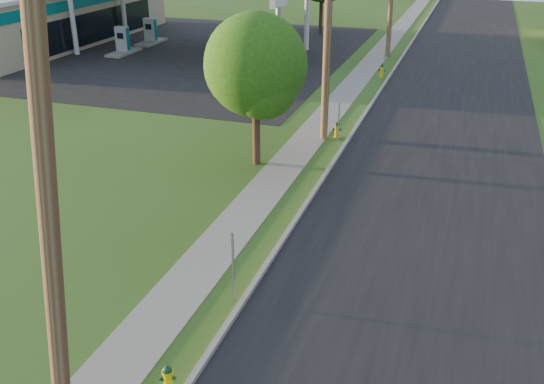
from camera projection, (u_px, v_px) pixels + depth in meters
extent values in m
cube|color=black|center=(426.00, 226.00, 19.27)|extent=(8.00, 120.00, 0.02)
cube|color=gray|center=(305.00, 206.00, 20.40)|extent=(0.15, 120.00, 0.15)
cube|color=gray|center=(256.00, 201.00, 20.92)|extent=(1.50, 120.00, 0.03)
cube|color=black|center=(169.00, 50.00, 44.15)|extent=(26.00, 28.00, 0.02)
cylinder|color=brown|center=(49.00, 220.00, 9.28)|extent=(1.31, 0.32, 9.48)
cylinder|color=brown|center=(328.00, 25.00, 24.74)|extent=(0.32, 0.32, 9.80)
cube|color=gray|center=(233.00, 268.00, 15.08)|extent=(0.05, 0.04, 2.00)
cube|color=gray|center=(338.00, 126.00, 25.25)|extent=(0.05, 0.04, 2.00)
cube|color=gray|center=(384.00, 64.00, 35.77)|extent=(0.05, 0.04, 2.00)
cylinder|color=silver|center=(72.00, 15.00, 41.75)|extent=(0.36, 0.36, 5.50)
cylinder|color=silver|center=(123.00, 3.00, 47.44)|extent=(0.36, 0.36, 5.50)
cylinder|color=silver|center=(279.00, 26.00, 37.42)|extent=(0.36, 0.36, 5.50)
cylinder|color=silver|center=(307.00, 11.00, 43.11)|extent=(0.36, 0.36, 5.50)
cube|color=gray|center=(124.00, 52.00, 43.11)|extent=(1.20, 3.20, 0.18)
cube|color=#9EA0A3|center=(123.00, 39.00, 42.71)|extent=(0.90, 0.50, 1.70)
cube|color=#006B70|center=(123.00, 39.00, 42.71)|extent=(0.94, 0.40, 1.50)
cube|color=black|center=(120.00, 36.00, 42.37)|extent=(0.50, 0.02, 0.40)
cube|color=gray|center=(242.00, 61.00, 40.51)|extent=(1.20, 3.20, 0.18)
cube|color=#9EA0A3|center=(241.00, 47.00, 40.11)|extent=(0.90, 0.50, 1.70)
cube|color=#006B70|center=(241.00, 47.00, 40.11)|extent=(0.94, 0.40, 1.50)
cube|color=black|center=(240.00, 44.00, 39.78)|extent=(0.50, 0.02, 0.40)
cube|color=gray|center=(151.00, 42.00, 46.56)|extent=(1.20, 3.20, 0.18)
cube|color=#9EA0A3|center=(150.00, 30.00, 46.16)|extent=(0.90, 0.50, 1.70)
cube|color=#006B70|center=(150.00, 30.00, 46.16)|extent=(0.94, 0.40, 1.50)
cube|color=black|center=(148.00, 27.00, 45.82)|extent=(0.50, 0.02, 0.40)
cube|color=gray|center=(262.00, 50.00, 43.96)|extent=(1.20, 3.20, 0.18)
cube|color=#9EA0A3|center=(261.00, 36.00, 43.56)|extent=(0.90, 0.50, 1.70)
cube|color=#006B70|center=(261.00, 36.00, 43.56)|extent=(0.94, 0.40, 1.50)
cube|color=black|center=(260.00, 34.00, 43.23)|extent=(0.50, 0.02, 0.40)
cube|color=tan|center=(38.00, 15.00, 46.49)|extent=(10.00, 22.00, 4.00)
cube|color=#006B70|center=(92.00, 0.00, 44.50)|extent=(0.06, 22.00, 0.70)
cube|color=black|center=(96.00, 27.00, 45.29)|extent=(0.06, 16.06, 2.20)
cylinder|color=gray|center=(278.00, 52.00, 31.60)|extent=(0.24, 0.24, 5.00)
cylinder|color=#362115|center=(256.00, 127.00, 23.48)|extent=(0.30, 0.30, 3.04)
sphere|color=#265012|center=(256.00, 65.00, 22.47)|extent=(3.89, 3.89, 3.89)
sphere|color=#265012|center=(263.00, 84.00, 22.35)|extent=(2.67, 2.67, 2.67)
cylinder|color=#362115|center=(321.00, 10.00, 49.51)|extent=(0.30, 0.30, 3.87)
cylinder|color=#362115|center=(22.00, 4.00, 55.08)|extent=(0.30, 0.30, 3.30)
cylinder|color=#FDD900|center=(168.00, 380.00, 12.49)|extent=(0.19, 0.19, 0.53)
cylinder|color=#FDD900|center=(167.00, 372.00, 12.40)|extent=(0.25, 0.25, 0.04)
sphere|color=#0F3E1F|center=(167.00, 370.00, 12.38)|extent=(0.20, 0.20, 0.20)
cylinder|color=#0F3E1F|center=(167.00, 366.00, 12.34)|extent=(0.04, 0.04, 0.05)
cylinder|color=#0F3E1F|center=(167.00, 382.00, 12.35)|extent=(0.12, 0.13, 0.10)
cylinder|color=#0F3E1F|center=(162.00, 378.00, 12.46)|extent=(0.11, 0.10, 0.08)
cylinder|color=#0F3E1F|center=(174.00, 378.00, 12.46)|extent=(0.11, 0.10, 0.08)
cylinder|color=gold|center=(337.00, 137.00, 26.87)|extent=(0.29, 0.29, 0.06)
cylinder|color=gold|center=(337.00, 131.00, 26.76)|extent=(0.22, 0.22, 0.61)
cylinder|color=gold|center=(337.00, 126.00, 26.65)|extent=(0.29, 0.29, 0.04)
sphere|color=#05350E|center=(338.00, 125.00, 26.63)|extent=(0.23, 0.23, 0.23)
cylinder|color=#05350E|center=(338.00, 122.00, 26.58)|extent=(0.05, 0.05, 0.06)
cylinder|color=#05350E|center=(337.00, 130.00, 26.60)|extent=(0.11, 0.12, 0.11)
cylinder|color=#05350E|center=(334.00, 129.00, 26.77)|extent=(0.10, 0.09, 0.09)
cylinder|color=#05350E|center=(340.00, 130.00, 26.68)|extent=(0.10, 0.09, 0.09)
cylinder|color=yellow|center=(381.00, 77.00, 36.88)|extent=(0.31, 0.31, 0.07)
cylinder|color=yellow|center=(382.00, 72.00, 36.75)|extent=(0.25, 0.25, 0.67)
cylinder|color=yellow|center=(382.00, 67.00, 36.63)|extent=(0.31, 0.31, 0.04)
sphere|color=#083D13|center=(382.00, 66.00, 36.61)|extent=(0.26, 0.26, 0.26)
cylinder|color=#083D13|center=(382.00, 64.00, 36.56)|extent=(0.06, 0.06, 0.07)
cylinder|color=#083D13|center=(381.00, 71.00, 36.59)|extent=(0.15, 0.16, 0.12)
cylinder|color=#083D13|center=(380.00, 70.00, 36.79)|extent=(0.13, 0.12, 0.10)
cylinder|color=#083D13|center=(384.00, 71.00, 36.65)|extent=(0.13, 0.12, 0.10)
imported|color=#A3A5AA|center=(255.00, 44.00, 42.68)|extent=(4.69, 2.71, 1.50)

